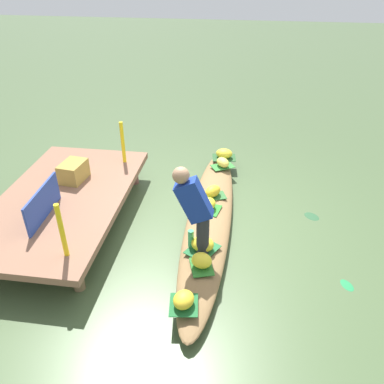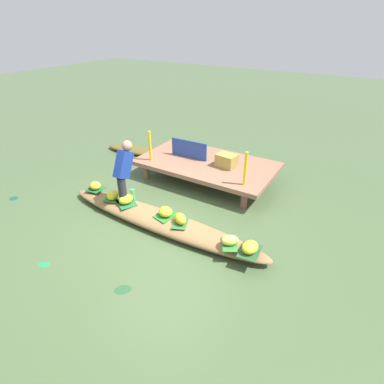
{
  "view_description": "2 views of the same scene",
  "coord_description": "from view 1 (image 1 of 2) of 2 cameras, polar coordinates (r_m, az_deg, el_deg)",
  "views": [
    {
      "loc": [
        -4.68,
        -0.41,
        3.54
      ],
      "look_at": [
        0.12,
        0.28,
        0.51
      ],
      "focal_mm": 36.54,
      "sensor_mm": 36.0,
      "label": 1
    },
    {
      "loc": [
        2.98,
        -3.74,
        3.45
      ],
      "look_at": [
        0.3,
        0.67,
        0.5
      ],
      "focal_mm": 28.78,
      "sensor_mm": 36.0,
      "label": 2
    }
  ],
  "objects": [
    {
      "name": "canal_water",
      "position": [
        5.88,
        2.51,
        -5.01
      ],
      "size": [
        40.0,
        40.0,
        0.0
      ],
      "primitive_type": "plane",
      "color": "#445936",
      "rests_on": "ground"
    },
    {
      "name": "dock_platform",
      "position": [
        6.05,
        -18.4,
        -1.14
      ],
      "size": [
        3.2,
        1.8,
        0.46
      ],
      "color": "#895F49",
      "rests_on": "ground"
    },
    {
      "name": "vendor_boat",
      "position": [
        5.81,
        2.54,
        -4.07
      ],
      "size": [
        4.37,
        0.66,
        0.24
      ],
      "primitive_type": "ellipsoid",
      "rotation": [
        0.0,
        0.0,
        -0.0
      ],
      "color": "olive",
      "rests_on": "ground"
    },
    {
      "name": "leaf_mat_0",
      "position": [
        6.99,
        4.49,
        3.76
      ],
      "size": [
        0.4,
        0.46,
        0.01
      ],
      "primitive_type": "cube",
      "rotation": [
        0.0,
        0.0,
        2.09
      ],
      "color": "#2F7731",
      "rests_on": "vendor_boat"
    },
    {
      "name": "banana_bunch_0",
      "position": [
        6.95,
        4.52,
        4.33
      ],
      "size": [
        0.33,
        0.32,
        0.16
      ],
      "primitive_type": "ellipsoid",
      "rotation": [
        0.0,
        0.0,
        0.63
      ],
      "color": "#F9DD58",
      "rests_on": "vendor_boat"
    },
    {
      "name": "leaf_mat_1",
      "position": [
        4.85,
        1.4,
        -10.81
      ],
      "size": [
        0.41,
        0.35,
        0.01
      ],
      "primitive_type": "cube",
      "rotation": [
        0.0,
        0.0,
        0.3
      ],
      "color": "#286E27",
      "rests_on": "vendor_boat"
    },
    {
      "name": "banana_bunch_1",
      "position": [
        4.78,
        1.41,
        -9.96
      ],
      "size": [
        0.24,
        0.28,
        0.2
      ],
      "primitive_type": "ellipsoid",
      "rotation": [
        0.0,
        0.0,
        1.4
      ],
      "color": "yellow",
      "rests_on": "vendor_boat"
    },
    {
      "name": "leaf_mat_2",
      "position": [
        5.83,
        2.2,
        -2.46
      ],
      "size": [
        0.39,
        0.44,
        0.01
      ],
      "primitive_type": "cube",
      "rotation": [
        0.0,
        0.0,
        1.36
      ],
      "color": "#257425",
      "rests_on": "vendor_boat"
    },
    {
      "name": "banana_bunch_2",
      "position": [
        5.78,
        2.22,
        -1.75
      ],
      "size": [
        0.35,
        0.33,
        0.17
      ],
      "primitive_type": "ellipsoid",
      "rotation": [
        0.0,
        0.0,
        2.73
      ],
      "color": "yellow",
      "rests_on": "vendor_boat"
    },
    {
      "name": "leaf_mat_3",
      "position": [
        7.29,
        4.69,
        5.02
      ],
      "size": [
        0.36,
        0.46,
        0.01
      ],
      "primitive_type": "cube",
      "rotation": [
        0.0,
        0.0,
        1.68
      ],
      "color": "#255028",
      "rests_on": "vendor_boat"
    },
    {
      "name": "banana_bunch_3",
      "position": [
        7.25,
        4.72,
        5.62
      ],
      "size": [
        0.27,
        0.33,
        0.17
      ],
      "primitive_type": "ellipsoid",
      "rotation": [
        0.0,
        0.0,
        1.47
      ],
      "color": "yellow",
      "rests_on": "vendor_boat"
    },
    {
      "name": "leaf_mat_4",
      "position": [
        4.42,
        -1.21,
        -16.14
      ],
      "size": [
        0.37,
        0.35,
        0.01
      ],
      "primitive_type": "cube",
      "rotation": [
        0.0,
        0.0,
        1.69
      ],
      "color": "#1A5E2B",
      "rests_on": "vendor_boat"
    },
    {
      "name": "banana_bunch_4",
      "position": [
        4.36,
        -1.23,
        -15.43
      ],
      "size": [
        0.31,
        0.29,
        0.16
      ],
      "primitive_type": "ellipsoid",
      "rotation": [
        0.0,
        0.0,
        4.41
      ],
      "color": "yellow",
      "rests_on": "vendor_boat"
    },
    {
      "name": "leaf_mat_5",
      "position": [
        6.12,
        3.01,
        -0.62
      ],
      "size": [
        0.37,
        0.47,
        0.01
      ],
      "primitive_type": "cube",
      "rotation": [
        0.0,
        0.0,
        1.94
      ],
      "color": "#2D632F",
      "rests_on": "vendor_boat"
    },
    {
      "name": "banana_bunch_5",
      "position": [
        6.07,
        3.03,
        0.08
      ],
      "size": [
        0.34,
        0.32,
        0.18
      ],
      "primitive_type": "ellipsoid",
      "rotation": [
        0.0,
        0.0,
        5.64
      ],
      "color": "yellow",
      "rests_on": "vendor_boat"
    },
    {
      "name": "leaf_mat_6",
      "position": [
        5.09,
        1.54,
        -8.37
      ],
      "size": [
        0.52,
        0.48,
        0.01
      ],
      "primitive_type": "cube",
      "rotation": [
        0.0,
        0.0,
        2.63
      ],
      "color": "#1F6332",
      "rests_on": "vendor_boat"
    },
    {
      "name": "banana_bunch_6",
      "position": [
        5.03,
        1.55,
        -7.59
      ],
      "size": [
        0.29,
        0.33,
        0.18
      ],
      "primitive_type": "ellipsoid",
      "rotation": [
        0.0,
        0.0,
        4.57
      ],
      "color": "yellow",
      "rests_on": "vendor_boat"
    },
    {
      "name": "vendor_person",
      "position": [
        4.64,
        0.37,
        -2.22
      ],
      "size": [
        0.2,
        0.49,
        1.21
      ],
      "color": "#28282D",
      "rests_on": "vendor_boat"
    },
    {
      "name": "water_bottle",
      "position": [
        5.07,
        -0.17,
        -6.81
      ],
      "size": [
        0.08,
        0.08,
        0.25
      ],
      "primitive_type": "cylinder",
      "color": "#42AA6B",
      "rests_on": "vendor_boat"
    },
    {
      "name": "market_banner",
      "position": [
        5.54,
        -20.94,
        -1.54
      ],
      "size": [
        0.95,
        0.06,
        0.43
      ],
      "primitive_type": "cube",
      "rotation": [
        0.0,
        0.0,
        0.03
      ],
      "color": "#253F92",
      "rests_on": "dock_platform"
    },
    {
      "name": "railing_post_west",
      "position": [
        4.7,
        -18.48,
        -5.37
      ],
      "size": [
        0.06,
        0.06,
        0.72
      ],
      "primitive_type": "cylinder",
      "color": "yellow",
      "rests_on": "dock_platform"
    },
    {
      "name": "railing_post_east",
      "position": [
        6.6,
        -10.07,
        7.13
      ],
      "size": [
        0.06,
        0.06,
        0.72
      ],
      "primitive_type": "cylinder",
      "color": "yellow",
      "rests_on": "dock_platform"
    },
    {
      "name": "produce_crate",
      "position": [
        6.33,
        -16.91,
        2.9
      ],
      "size": [
        0.48,
        0.37,
        0.3
      ],
      "primitive_type": "cube",
      "rotation": [
        0.0,
        0.0,
        -0.13
      ],
      "color": "#A2853B",
      "rests_on": "dock_platform"
    },
    {
      "name": "drifting_plant_2",
      "position": [
        5.32,
        21.69,
        -12.52
      ],
      "size": [
        0.25,
        0.21,
        0.01
      ],
      "primitive_type": "ellipsoid",
      "rotation": [
        0.0,
        0.0,
        0.43
      ],
      "color": "#1F7C42",
      "rests_on": "ground"
    },
    {
      "name": "drifting_plant_3",
      "position": [
        6.35,
        17.07,
        -3.41
      ],
      "size": [
        0.3,
        0.3,
        0.01
      ],
      "primitive_type": "ellipsoid",
      "rotation": [
        0.0,
        0.0,
        0.77
      ],
      "color": "#27502F",
      "rests_on": "ground"
    }
  ]
}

